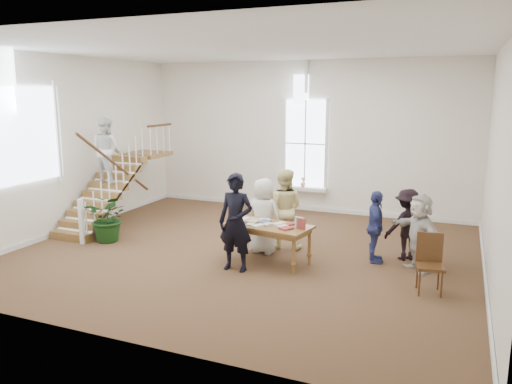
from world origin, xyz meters
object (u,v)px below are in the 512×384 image
at_px(woman_cluster_a, 375,227).
at_px(side_chair, 430,259).
at_px(elderly_woman, 263,216).
at_px(floor_plant, 109,218).
at_px(woman_cluster_b, 407,225).
at_px(library_table, 267,228).
at_px(woman_cluster_c, 419,233).
at_px(police_officer, 236,222).
at_px(person_yellow, 283,209).

relative_size(woman_cluster_a, side_chair, 1.44).
xyz_separation_m(elderly_woman, floor_plant, (-3.77, -0.63, -0.26)).
bearing_deg(woman_cluster_b, side_chair, 70.87).
distance_m(library_table, woman_cluster_a, 2.29).
height_order(elderly_woman, floor_plant, elderly_woman).
xyz_separation_m(woman_cluster_c, side_chair, (0.28, -1.03, -0.19)).
bearing_deg(side_chair, floor_plant, 166.64).
xyz_separation_m(elderly_woman, woman_cluster_a, (2.43, 0.30, -0.08)).
height_order(woman_cluster_b, side_chair, woman_cluster_b).
height_order(police_officer, floor_plant, police_officer).
bearing_deg(floor_plant, woman_cluster_a, 8.54).
height_order(police_officer, woman_cluster_c, police_officer).
height_order(person_yellow, floor_plant, person_yellow).
xyz_separation_m(woman_cluster_a, floor_plant, (-6.20, -0.93, -0.18)).
bearing_deg(woman_cluster_a, person_yellow, 71.50).
xyz_separation_m(woman_cluster_b, woman_cluster_c, (0.30, -0.65, 0.02)).
height_order(library_table, person_yellow, person_yellow).
bearing_deg(police_officer, floor_plant, 170.42).
relative_size(police_officer, woman_cluster_c, 1.25).
bearing_deg(woman_cluster_b, woman_cluster_a, -1.36).
relative_size(police_officer, elderly_woman, 1.17).
height_order(library_table, police_officer, police_officer).
bearing_deg(woman_cluster_b, library_table, -11.64).
bearing_deg(woman_cluster_c, woman_cluster_b, 168.44).
distance_m(woman_cluster_c, side_chair, 1.08).
distance_m(police_officer, woman_cluster_a, 2.97).
height_order(person_yellow, woman_cluster_c, person_yellow).
bearing_deg(woman_cluster_b, woman_cluster_c, 76.55).
height_order(police_officer, elderly_woman, police_officer).
bearing_deg(person_yellow, side_chair, 147.25).
xyz_separation_m(library_table, elderly_woman, (-0.33, 0.60, 0.10)).
bearing_deg(woman_cluster_a, floor_plant, 85.36).
distance_m(person_yellow, woman_cluster_c, 3.06).
bearing_deg(woman_cluster_c, floor_plant, -120.45).
relative_size(elderly_woman, person_yellow, 0.91).
bearing_deg(woman_cluster_a, police_officer, 108.37).
xyz_separation_m(police_officer, floor_plant, (-3.67, 0.62, -0.41)).
xyz_separation_m(police_officer, woman_cluster_a, (2.53, 1.55, -0.22)).
height_order(person_yellow, woman_cluster_b, person_yellow).
height_order(woman_cluster_a, side_chair, woman_cluster_a).
bearing_deg(police_officer, library_table, 56.79).
bearing_deg(floor_plant, person_yellow, 15.49).
xyz_separation_m(floor_plant, side_chair, (7.38, -0.30, 0.02)).
height_order(police_officer, person_yellow, police_officer).
distance_m(person_yellow, woman_cluster_a, 2.14).
distance_m(elderly_woman, woman_cluster_b, 3.12).
bearing_deg(library_table, woman_cluster_b, 36.04).
bearing_deg(police_officer, side_chair, 5.00).
distance_m(elderly_woman, woman_cluster_c, 3.33).
bearing_deg(floor_plant, library_table, 0.41).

